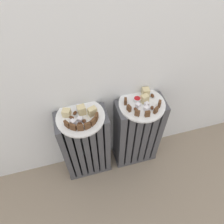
{
  "coord_description": "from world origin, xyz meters",
  "views": [
    {
      "loc": [
        -0.19,
        -0.41,
        1.42
      ],
      "look_at": [
        0.0,
        0.28,
        0.56
      ],
      "focal_mm": 33.65,
      "sensor_mm": 36.0,
      "label": 1
    }
  ],
  "objects": [
    {
      "name": "marble_cake_slice_right_1",
      "position": [
        0.21,
        0.34,
        0.6
      ],
      "size": [
        0.04,
        0.04,
        0.04
      ],
      "primitive_type": "cube",
      "rotation": [
        0.0,
        0.0,
        -0.14
      ],
      "color": "beige",
      "rests_on": "plate_right"
    },
    {
      "name": "marble_cake_slice_left_2",
      "position": [
        -0.11,
        0.28,
        0.6
      ],
      "size": [
        0.05,
        0.04,
        0.05
      ],
      "primitive_type": "cube",
      "rotation": [
        0.0,
        0.0,
        0.32
      ],
      "color": "beige",
      "rests_on": "plate_left"
    },
    {
      "name": "turkish_delight_left_2",
      "position": [
        -0.16,
        0.33,
        0.59
      ],
      "size": [
        0.03,
        0.03,
        0.03
      ],
      "primitive_type": "cube",
      "rotation": [
        0.0,
        0.0,
        1.25
      ],
      "color": "white",
      "rests_on": "plate_left"
    },
    {
      "name": "dark_cake_slice_right_0",
      "position": [
        0.08,
        0.3,
        0.6
      ],
      "size": [
        0.02,
        0.03,
        0.04
      ],
      "primitive_type": "cube",
      "rotation": [
        0.0,
        0.0,
        -1.82
      ],
      "color": "#56351E",
      "rests_on": "plate_right"
    },
    {
      "name": "dark_cake_slice_right_1",
      "position": [
        0.08,
        0.25,
        0.6
      ],
      "size": [
        0.02,
        0.03,
        0.04
      ],
      "primitive_type": "cube",
      "rotation": [
        0.0,
        0.0,
        -1.24
      ],
      "color": "#56351E",
      "rests_on": "plate_right"
    },
    {
      "name": "turkish_delight_right_0",
      "position": [
        0.19,
        0.26,
        0.59
      ],
      "size": [
        0.03,
        0.03,
        0.02
      ],
      "primitive_type": "cube",
      "rotation": [
        0.0,
        0.0,
        0.31
      ],
      "color": "white",
      "rests_on": "plate_right"
    },
    {
      "name": "plate_right",
      "position": [
        0.17,
        0.28,
        0.57
      ],
      "size": [
        0.25,
        0.25,
        0.01
      ],
      "primitive_type": "cylinder",
      "color": "white",
      "rests_on": "radiator_right"
    },
    {
      "name": "dark_cake_slice_left_2",
      "position": [
        -0.18,
        0.19,
        0.6
      ],
      "size": [
        0.03,
        0.02,
        0.04
      ],
      "primitive_type": "cube",
      "rotation": [
        0.0,
        0.0,
        -0.15
      ],
      "color": "#56351E",
      "rests_on": "plate_left"
    },
    {
      "name": "dark_cake_slice_right_5",
      "position": [
        0.25,
        0.24,
        0.6
      ],
      "size": [
        0.02,
        0.03,
        0.04
      ],
      "primitive_type": "cube",
      "rotation": [
        0.0,
        0.0,
        1.08
      ],
      "color": "#56351E",
      "rests_on": "plate_right"
    },
    {
      "name": "dark_cake_slice_right_3",
      "position": [
        0.16,
        0.19,
        0.6
      ],
      "size": [
        0.03,
        0.02,
        0.04
      ],
      "primitive_type": "cube",
      "rotation": [
        0.0,
        0.0,
        -0.08
      ],
      "color": "#56351E",
      "rests_on": "plate_right"
    },
    {
      "name": "medjool_date_left_3",
      "position": [
        -0.19,
        0.3,
        0.59
      ],
      "size": [
        0.03,
        0.03,
        0.01
      ],
      "primitive_type": "ellipsoid",
      "rotation": [
        0.0,
        0.0,
        0.86
      ],
      "color": "#4C2814",
      "rests_on": "plate_left"
    },
    {
      "name": "medjool_date_left_0",
      "position": [
        -0.18,
        0.23,
        0.59
      ],
      "size": [
        0.03,
        0.02,
        0.02
      ],
      "primitive_type": "ellipsoid",
      "rotation": [
        0.0,
        0.0,
        2.87
      ],
      "color": "#4C2814",
      "rests_on": "plate_left"
    },
    {
      "name": "dark_cake_slice_left_3",
      "position": [
        -0.15,
        0.2,
        0.6
      ],
      "size": [
        0.03,
        0.02,
        0.04
      ],
      "primitive_type": "cube",
      "rotation": [
        0.0,
        0.0,
        0.26
      ],
      "color": "#56351E",
      "rests_on": "plate_left"
    },
    {
      "name": "dark_cake_slice_right_4",
      "position": [
        0.21,
        0.2,
        0.6
      ],
      "size": [
        0.03,
        0.02,
        0.04
      ],
      "primitive_type": "cube",
      "rotation": [
        0.0,
        0.0,
        0.5
      ],
      "color": "#56351E",
      "rests_on": "plate_right"
    },
    {
      "name": "dark_cake_slice_left_4",
      "position": [
        -0.12,
        0.21,
        0.6
      ],
      "size": [
        0.03,
        0.03,
        0.04
      ],
      "primitive_type": "cube",
      "rotation": [
        0.0,
        0.0,
        0.66
      ],
      "color": "#56351E",
      "rests_on": "plate_left"
    },
    {
      "name": "medjool_date_left_2",
      "position": [
        -0.21,
        0.28,
        0.59
      ],
      "size": [
        0.03,
        0.03,
        0.02
      ],
      "primitive_type": "ellipsoid",
      "rotation": [
        0.0,
        0.0,
        2.67
      ],
      "color": "#4C2814",
      "rests_on": "plate_left"
    },
    {
      "name": "medjool_date_right_0",
      "position": [
        0.12,
        0.24,
        0.59
      ],
      "size": [
        0.03,
        0.03,
        0.02
      ],
      "primitive_type": "ellipsoid",
      "rotation": [
        0.0,
        0.0,
        1.99
      ],
      "color": "#4C2814",
      "rests_on": "plate_right"
    },
    {
      "name": "radiator_left",
      "position": [
        -0.17,
        0.28,
        0.28
      ],
      "size": [
        0.29,
        0.15,
        0.57
      ],
      "color": "#47474C",
      "rests_on": "ground_plane"
    },
    {
      "name": "radiator_right",
      "position": [
        0.17,
        0.28,
        0.28
      ],
      "size": [
        0.29,
        0.15,
        0.57
      ],
      "color": "#47474C",
      "rests_on": "ground_plane"
    },
    {
      "name": "fork",
      "position": [
        -0.19,
        0.26,
        0.58
      ],
      "size": [
        0.03,
        0.09,
        0.0
      ],
      "color": "#B7B7BC",
      "rests_on": "plate_left"
    },
    {
      "name": "marble_cake_slice_right_0",
      "position": [
        0.19,
        0.29,
        0.6
      ],
      "size": [
        0.04,
        0.04,
        0.04
      ],
      "primitive_type": "cube",
      "rotation": [
        0.0,
        0.0,
        0.23
      ],
      "color": "beige",
      "rests_on": "plate_right"
    },
    {
      "name": "dark_cake_slice_left_5",
      "position": [
        -0.09,
        0.24,
        0.6
      ],
      "size": [
        0.03,
        0.03,
        0.04
      ],
      "primitive_type": "cube",
      "rotation": [
        0.0,
        0.0,
        1.07
      ],
      "color": "#56351E",
      "rests_on": "plate_left"
    },
    {
      "name": "ground_plane",
      "position": [
        0.0,
        0.0,
        0.0
      ],
      "size": [
        6.0,
        6.0,
        0.0
      ],
      "primitive_type": "plane",
      "color": "gray"
    },
    {
      "name": "dark_cake_slice_right_2",
      "position": [
        0.11,
        0.21,
        0.6
      ],
      "size": [
        0.03,
        0.03,
        0.04
      ],
      "primitive_type": "cube",
      "rotation": [
        0.0,
        0.0,
        -0.66
      ],
      "color": "#56351E",
      "rests_on": "plate_right"
    },
    {
      "name": "plate_left",
      "position": [
        -0.17,
        0.28,
        0.57
      ],
      "size": [
        0.25,
        0.25,
        0.01
      ],
      "primitive_type": "cylinder",
      "color": "white",
      "rests_on": "radiator_left"
    },
    {
      "name": "turkish_delight_right_1",
      "position": [
        0.14,
        0.26,
        0.59
      ],
      "size": [
        0.03,
        0.03,
        0.02
      ],
      "primitive_type": "cube",
      "rotation": [
        0.0,
        0.0,
        0.52
      ],
      "color": "white",
      "rests_on": "plate_right"
    },
    {
      "name": "marble_cake_slice_left_0",
      "position": [
        -0.16,
        0.3,
        0.6
      ],
      "size": [
        0.04,
        0.04,
        0.05
      ],
      "primitive_type": "cube",
      "rotation": [
        0.0,
        0.0,
        0.13
      ],
      "color": "beige",
      "rests_on": "plate_left"
    },
    {
      "name": "medjool_date_left_1",
      "position": [
        -0.16,
        0.24,
        0.59
      ],
      "size": [
        0.02,
        0.03,
        0.02
      ],
      "primitive_type": "ellipsoid",
      "rotation": [
        0.0,
        0.0,
        1.23
      ],
      "color": "#4C2814",
      "rests_on": "plate_left"
    },
    {
      "name": "medjool_date_right_2",
      "position": [
        0.21,
        0.23,
        0.59
      ],
      "size": [
        0.03,
        0.03,
        0.01
      ],
      "primitive_type": "ellipsoid",
      "rotation": [
        0.0,
        0.0,
        0.99
      ],
      "color": "#4C2814",
      "rests_on": "plate_right"
    },
    {
      "name": "turkish_delight_right_2",
      "position": [
        0.17,
        0.23,
        0.59
      ],
      "size": [
        0.03,
        0.03,
        0.02
      ],
      "primitive_type": "cube",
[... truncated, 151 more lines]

